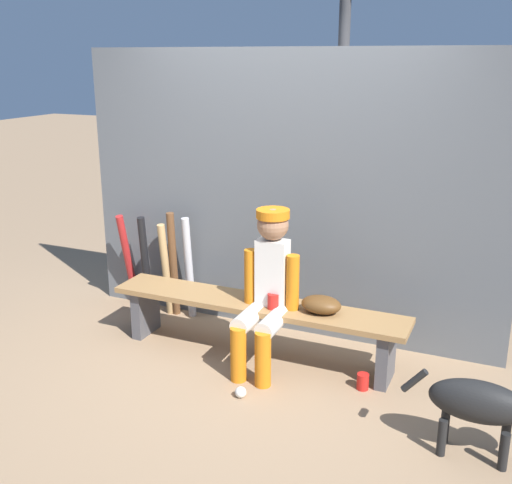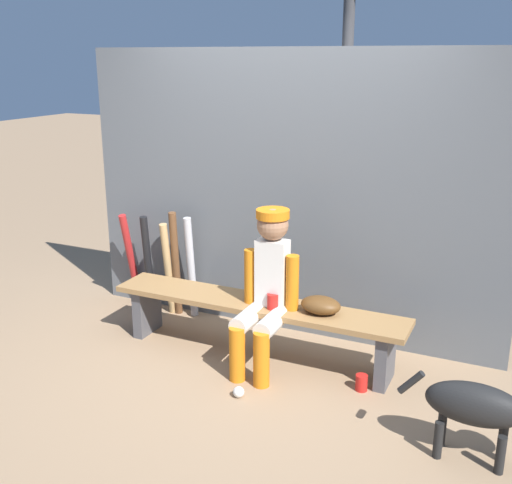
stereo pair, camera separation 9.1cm
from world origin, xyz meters
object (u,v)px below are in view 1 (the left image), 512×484
Objects in this scene: bat_wood_dark at (173,265)px; baseball at (241,392)px; dugout_bench at (256,314)px; bat_wood_tan at (166,270)px; player_seated at (266,285)px; bat_aluminum_silver at (189,268)px; cup_on_ground at (363,381)px; bat_aluminum_black at (145,264)px; baseball_glove at (321,305)px; bat_aluminum_red at (128,260)px; cup_on_bench at (273,301)px; dog at (489,405)px.

baseball is at bearing -42.35° from bat_wood_dark.
dugout_bench is 29.88× the size of baseball.
player_seated is at bearing -23.47° from bat_wood_tan.
dugout_bench is at bearing -27.69° from bat_aluminum_silver.
cup_on_ground reaches higher than baseball.
bat_aluminum_black is at bearing 164.97° from cup_on_ground.
bat_aluminum_black is (-1.20, 0.39, 0.09)m from dugout_bench.
bat_aluminum_silver is (-1.28, 0.41, -0.05)m from baseball_glove.
player_seated is 1.33× the size of bat_aluminum_red.
cup_on_bench is at bearing -18.62° from bat_aluminum_black.
player_seated is 15.23× the size of baseball.
bat_aluminum_silver is 1.77m from cup_on_ground.
bat_wood_dark is 1.11× the size of bat_wood_tan.
dog is (2.83, -1.01, -0.09)m from bat_aluminum_black.
cup_on_ground is at bearing -7.51° from cup_on_bench.
bat_wood_dark is 12.25× the size of baseball.
baseball is (1.13, -0.95, -0.37)m from bat_wood_tan.
baseball is (0.14, -0.58, -0.29)m from dugout_bench.
bat_wood_tan is 11.00× the size of baseball.
bat_aluminum_silver reaches higher than bat_wood_tan.
bat_aluminum_red is at bearing 175.82° from bat_wood_dark.
bat_wood_dark is 1.07× the size of bat_aluminum_black.
cup_on_bench is at bearing 172.49° from cup_on_ground.
cup_on_ground is at bearing -3.85° from player_seated.
bat_aluminum_silver is 1.07m from cup_on_bench.
bat_wood_dark reaches higher than baseball.
baseball_glove is at bearing -13.05° from bat_aluminum_black.
bat_aluminum_red is 2.36m from cup_on_ground.
dog is (2.56, -1.02, -0.12)m from bat_wood_dark.
bat_aluminum_red is at bearing 177.90° from bat_aluminum_silver.
bat_aluminum_black reaches higher than baseball_glove.
bat_aluminum_black is (-1.33, 0.50, -0.18)m from player_seated.
player_seated is at bearing 161.45° from dog.
bat_wood_tan is at bearing 163.79° from cup_on_ground.
bat_aluminum_silver is at bearing 152.31° from dugout_bench.
bat_aluminum_red is at bearing 146.88° from baseball.
bat_aluminum_red reaches higher than cup_on_ground.
baseball is at bearing -91.84° from cup_on_bench.
dugout_bench is 2.61× the size of bat_aluminum_black.
cup_on_bench is at bearing -21.05° from bat_wood_tan.
bat_aluminum_black is at bearing 166.95° from baseball_glove.
baseball is 0.82m from cup_on_ground.
baseball_glove reaches higher than cup_on_bench.
dugout_bench is 1.27m from bat_aluminum_black.
bat_aluminum_silver is 0.21m from bat_wood_tan.
player_seated is 1.33× the size of bat_aluminum_black.
bat_wood_tan is 1.53m from baseball.
bat_wood_dark reaches higher than bat_wood_tan.
dog is (1.51, -0.51, -0.27)m from player_seated.
bat_aluminum_silver is at bearing 3.01° from bat_aluminum_black.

